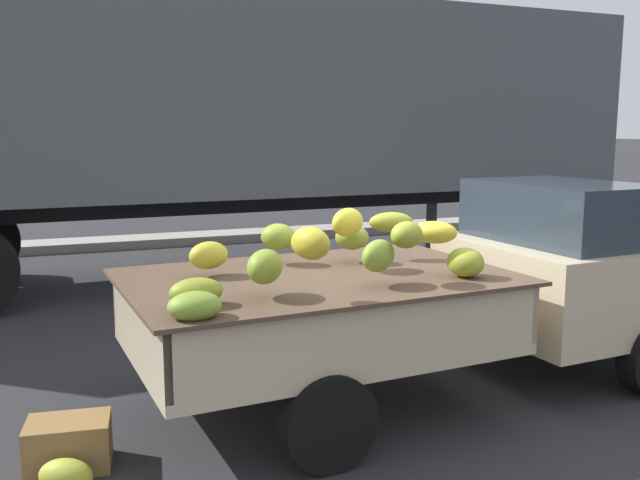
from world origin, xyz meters
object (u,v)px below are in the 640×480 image
pickup_truck (523,277)px  semi_trailer (236,102)px  fallen_banana_bunch_near_tailgate (66,476)px  produce_crate (69,444)px

pickup_truck → semi_trailer: bearing=99.5°
pickup_truck → semi_trailer: 5.50m
pickup_truck → semi_trailer: semi_trailer is taller
pickup_truck → fallen_banana_bunch_near_tailgate: 3.95m
semi_trailer → fallen_banana_bunch_near_tailgate: size_ratio=35.56×
fallen_banana_bunch_near_tailgate → produce_crate: size_ratio=0.65×
semi_trailer → fallen_banana_bunch_near_tailgate: 6.79m
pickup_truck → produce_crate: (-3.78, -0.38, -0.73)m
semi_trailer → pickup_truck: bearing=-78.2°
produce_crate → semi_trailer: bearing=65.2°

